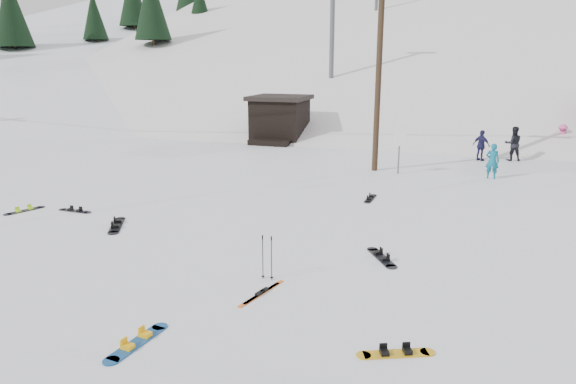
% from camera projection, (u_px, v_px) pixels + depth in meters
% --- Properties ---
extents(ground, '(200.00, 200.00, 0.00)m').
position_uv_depth(ground, '(179.00, 293.00, 11.11)').
color(ground, white).
rests_on(ground, ground).
extents(ski_slope, '(60.00, 85.24, 65.97)m').
position_uv_depth(ski_slope, '(406.00, 197.00, 64.65)').
color(ski_slope, white).
rests_on(ski_slope, ground).
extents(ridge_left, '(47.54, 95.03, 58.38)m').
position_uv_depth(ridge_left, '(129.00, 181.00, 68.95)').
color(ridge_left, white).
rests_on(ridge_left, ground).
extents(treeline_left, '(20.00, 64.00, 10.00)m').
position_uv_depth(treeline_left, '(94.00, 103.00, 58.22)').
color(treeline_left, black).
rests_on(treeline_left, ground).
extents(treeline_crest, '(50.00, 6.00, 10.00)m').
position_uv_depth(treeline_crest, '(428.00, 88.00, 90.10)').
color(treeline_crest, black).
rests_on(treeline_crest, ski_slope).
extents(utility_pole, '(2.00, 0.26, 9.00)m').
position_uv_depth(utility_pole, '(379.00, 64.00, 22.18)').
color(utility_pole, '#3A2819').
rests_on(utility_pole, ground).
extents(trail_sign, '(0.50, 0.09, 1.85)m').
position_uv_depth(trail_sign, '(399.00, 145.00, 22.32)').
color(trail_sign, '#595B60').
rests_on(trail_sign, ground).
extents(lift_hut, '(3.40, 4.10, 2.75)m').
position_uv_depth(lift_hut, '(280.00, 118.00, 31.53)').
color(lift_hut, black).
rests_on(lift_hut, ground).
extents(lift_tower_near, '(2.20, 0.36, 8.00)m').
position_uv_depth(lift_tower_near, '(332.00, 18.00, 37.91)').
color(lift_tower_near, '#595B60').
rests_on(lift_tower_near, ski_slope).
extents(hero_snowboard, '(0.45, 1.53, 0.11)m').
position_uv_depth(hero_snowboard, '(137.00, 342.00, 9.14)').
color(hero_snowboard, '#164D90').
rests_on(hero_snowboard, ground).
extents(hero_skis, '(0.50, 1.52, 0.08)m').
position_uv_depth(hero_skis, '(262.00, 293.00, 11.07)').
color(hero_skis, '#DE5716').
rests_on(hero_skis, ground).
extents(ski_poles, '(0.29, 0.08, 1.05)m').
position_uv_depth(ski_poles, '(267.00, 257.00, 11.69)').
color(ski_poles, black).
rests_on(ski_poles, ground).
extents(board_scatter_a, '(1.28, 0.27, 0.09)m').
position_uv_depth(board_scatter_a, '(75.00, 211.00, 17.06)').
color(board_scatter_a, black).
rests_on(board_scatter_a, ground).
extents(board_scatter_b, '(0.97, 1.54, 0.12)m').
position_uv_depth(board_scatter_b, '(117.00, 225.00, 15.56)').
color(board_scatter_b, black).
rests_on(board_scatter_b, ground).
extents(board_scatter_c, '(0.64, 1.29, 0.10)m').
position_uv_depth(board_scatter_c, '(25.00, 210.00, 17.10)').
color(board_scatter_c, black).
rests_on(board_scatter_c, ground).
extents(board_scatter_d, '(0.92, 1.33, 0.11)m').
position_uv_depth(board_scatter_d, '(382.00, 257.00, 13.05)').
color(board_scatter_d, black).
rests_on(board_scatter_d, ground).
extents(board_scatter_e, '(1.29, 0.71, 0.10)m').
position_uv_depth(board_scatter_e, '(396.00, 353.00, 8.80)').
color(board_scatter_e, '#F1AE1A').
rests_on(board_scatter_e, ground).
extents(board_scatter_f, '(0.29, 1.30, 0.09)m').
position_uv_depth(board_scatter_f, '(370.00, 198.00, 18.57)').
color(board_scatter_f, black).
rests_on(board_scatter_f, ground).
extents(skier_teal, '(0.59, 0.43, 1.50)m').
position_uv_depth(skier_teal, '(492.00, 161.00, 21.58)').
color(skier_teal, '#0C667F').
rests_on(skier_teal, ground).
extents(skier_dark, '(0.94, 0.80, 1.70)m').
position_uv_depth(skier_dark, '(513.00, 144.00, 25.37)').
color(skier_dark, black).
rests_on(skier_dark, ground).
extents(skier_pink, '(1.09, 0.89, 1.47)m').
position_uv_depth(skier_pink, '(562.00, 138.00, 28.00)').
color(skier_pink, '#F055A2').
rests_on(skier_pink, ground).
extents(skier_navy, '(0.96, 0.80, 1.53)m').
position_uv_depth(skier_navy, '(481.00, 145.00, 25.36)').
color(skier_navy, '#1F1C48').
rests_on(skier_navy, ground).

